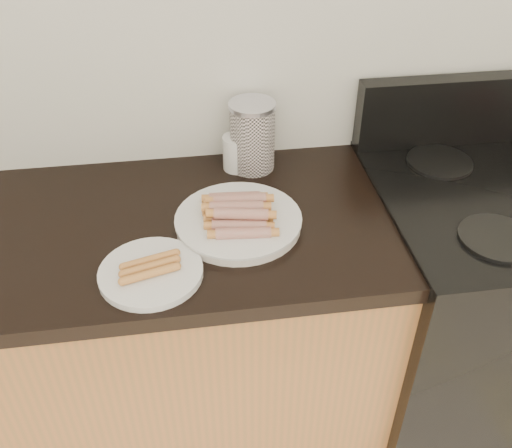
{
  "coord_description": "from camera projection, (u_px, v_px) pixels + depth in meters",
  "views": [
    {
      "loc": [
        -0.09,
        0.57,
        1.74
      ],
      "look_at": [
        0.06,
        1.62,
        0.93
      ],
      "focal_mm": 40.0,
      "sensor_mm": 36.0,
      "label": 1
    }
  ],
  "objects": [
    {
      "name": "plain_sausages",
      "position": [
        150.0,
        267.0,
        1.22
      ],
      "size": [
        0.12,
        0.1,
        0.02
      ],
      "rotation": [
        0.0,
        0.0,
        0.27
      ],
      "color": "#C77A45",
      "rests_on": "side_plate"
    },
    {
      "name": "wall_back",
      "position": [
        209.0,
        14.0,
        1.4
      ],
      "size": [
        4.0,
        0.04,
        2.6
      ],
      "primitive_type": "cube",
      "color": "silver",
      "rests_on": "ground"
    },
    {
      "name": "stove_panel",
      "position": [
        487.0,
        108.0,
        1.63
      ],
      "size": [
        0.76,
        0.06,
        0.2
      ],
      "primitive_type": "cube",
      "color": "black",
      "rests_on": "stove"
    },
    {
      "name": "burner_near_left",
      "position": [
        498.0,
        238.0,
        1.31
      ],
      "size": [
        0.18,
        0.18,
        0.01
      ],
      "primitive_type": "cylinder",
      "color": "black",
      "rests_on": "stove"
    },
    {
      "name": "burner_far_left",
      "position": [
        440.0,
        162.0,
        1.58
      ],
      "size": [
        0.18,
        0.18,
        0.01
      ],
      "primitive_type": "cylinder",
      "color": "black",
      "rests_on": "stove"
    },
    {
      "name": "side_plate",
      "position": [
        151.0,
        273.0,
        1.23
      ],
      "size": [
        0.3,
        0.3,
        0.02
      ],
      "primitive_type": "cylinder",
      "rotation": [
        0.0,
        0.0,
        -0.41
      ],
      "color": "white",
      "rests_on": "counter_slab"
    },
    {
      "name": "main_plate",
      "position": [
        238.0,
        222.0,
        1.37
      ],
      "size": [
        0.35,
        0.35,
        0.02
      ],
      "primitive_type": "cylinder",
      "rotation": [
        0.0,
        0.0,
        -0.19
      ],
      "color": "white",
      "rests_on": "counter_slab"
    },
    {
      "name": "mug",
      "position": [
        237.0,
        153.0,
        1.56
      ],
      "size": [
        0.09,
        0.09,
        0.1
      ],
      "primitive_type": "cylinder",
      "rotation": [
        0.0,
        0.0,
        -0.2
      ],
      "color": "white",
      "rests_on": "counter_slab"
    },
    {
      "name": "hotdog_pile",
      "position": [
        238.0,
        212.0,
        1.35
      ],
      "size": [
        0.13,
        0.19,
        0.05
      ],
      "rotation": [
        0.0,
        0.0,
        -0.14
      ],
      "color": "maroon",
      "rests_on": "main_plate"
    },
    {
      "name": "canister",
      "position": [
        252.0,
        136.0,
        1.53
      ],
      "size": [
        0.12,
        0.12,
        0.19
      ],
      "rotation": [
        0.0,
        0.0,
        -0.07
      ],
      "color": "white",
      "rests_on": "counter_slab"
    },
    {
      "name": "stove",
      "position": [
        485.0,
        315.0,
        1.75
      ],
      "size": [
        0.76,
        0.65,
        0.91
      ],
      "color": "black",
      "rests_on": "floor"
    }
  ]
}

